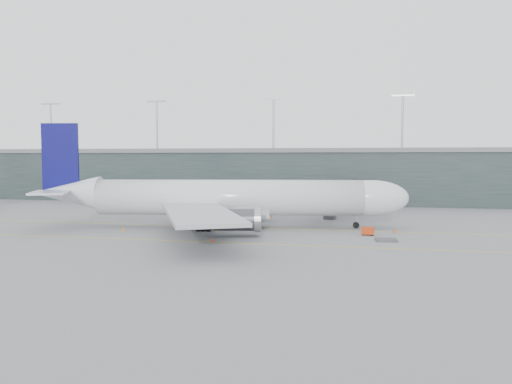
# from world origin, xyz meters

# --- Properties ---
(ground) EXTENTS (320.00, 320.00, 0.00)m
(ground) POSITION_xyz_m (0.00, 0.00, 0.00)
(ground) COLOR slate
(ground) RESTS_ON ground
(taxiline_a) EXTENTS (160.00, 0.25, 0.02)m
(taxiline_a) POSITION_xyz_m (0.00, -4.00, 0.01)
(taxiline_a) COLOR gold
(taxiline_a) RESTS_ON ground
(taxiline_b) EXTENTS (160.00, 0.25, 0.02)m
(taxiline_b) POSITION_xyz_m (0.00, -20.00, 0.01)
(taxiline_b) COLOR gold
(taxiline_b) RESTS_ON ground
(taxiline_lead_main) EXTENTS (0.25, 60.00, 0.02)m
(taxiline_lead_main) POSITION_xyz_m (5.00, 20.00, 0.01)
(taxiline_lead_main) COLOR gold
(taxiline_lead_main) RESTS_ON ground
(terminal) EXTENTS (240.00, 36.00, 29.00)m
(terminal) POSITION_xyz_m (-0.00, 58.00, 7.62)
(terminal) COLOR #1F2A2A
(terminal) RESTS_ON ground
(main_aircraft) EXTENTS (67.40, 62.66, 18.94)m
(main_aircraft) POSITION_xyz_m (5.48, -4.45, 5.31)
(main_aircraft) COLOR silver
(main_aircraft) RESTS_ON ground
(jet_bridge) EXTENTS (14.73, 46.87, 7.24)m
(jet_bridge) POSITION_xyz_m (25.12, 25.96, 5.42)
(jet_bridge) COLOR #2C2C31
(jet_bridge) RESTS_ON ground
(gse_cart) EXTENTS (2.06, 1.43, 1.33)m
(gse_cart) POSITION_xyz_m (30.37, -8.52, 0.74)
(gse_cart) COLOR #AE2D0C
(gse_cart) RESTS_ON ground
(baggage_dolly) EXTENTS (3.35, 2.79, 0.31)m
(baggage_dolly) POSITION_xyz_m (33.01, -13.65, 0.19)
(baggage_dolly) COLOR #3E3E43
(baggage_dolly) RESTS_ON ground
(uld_a) EXTENTS (2.32, 1.87, 2.07)m
(uld_a) POSITION_xyz_m (-3.70, 8.98, 1.09)
(uld_a) COLOR #3D3D43
(uld_a) RESTS_ON ground
(uld_b) EXTENTS (1.97, 1.59, 1.76)m
(uld_b) POSITION_xyz_m (-2.06, 10.94, 0.92)
(uld_b) COLOR #3D3D43
(uld_b) RESTS_ON ground
(uld_c) EXTENTS (2.18, 1.90, 1.72)m
(uld_c) POSITION_xyz_m (-0.59, 9.32, 0.91)
(uld_c) COLOR #3D3D43
(uld_c) RESTS_ON ground
(cone_nose) EXTENTS (0.49, 0.49, 0.78)m
(cone_nose) POSITION_xyz_m (34.90, -4.77, 0.39)
(cone_nose) COLOR #CB4E0B
(cone_nose) RESTS_ON ground
(cone_wing_stbd) EXTENTS (0.44, 0.44, 0.70)m
(cone_wing_stbd) POSITION_xyz_m (7.29, -19.98, 0.35)
(cone_wing_stbd) COLOR red
(cone_wing_stbd) RESTS_ON ground
(cone_wing_port) EXTENTS (0.42, 0.42, 0.67)m
(cone_wing_port) POSITION_xyz_m (10.85, 11.26, 0.34)
(cone_wing_port) COLOR orange
(cone_wing_port) RESTS_ON ground
(cone_tail) EXTENTS (0.49, 0.49, 0.77)m
(cone_tail) POSITION_xyz_m (-11.00, -12.42, 0.39)
(cone_tail) COLOR orange
(cone_tail) RESTS_ON ground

